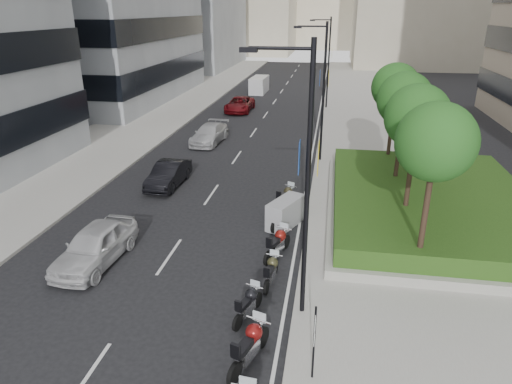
% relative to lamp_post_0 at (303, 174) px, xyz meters
% --- Properties ---
extents(ground, '(160.00, 160.00, 0.00)m').
position_rel_lamp_post_0_xyz_m(ground, '(-4.14, -1.00, -5.07)').
color(ground, black).
rests_on(ground, ground).
extents(sidewalk_right, '(10.00, 100.00, 0.15)m').
position_rel_lamp_post_0_xyz_m(sidewalk_right, '(4.86, 29.00, -4.99)').
color(sidewalk_right, '#9E9B93').
rests_on(sidewalk_right, ground).
extents(sidewalk_left, '(8.00, 100.00, 0.15)m').
position_rel_lamp_post_0_xyz_m(sidewalk_left, '(-16.14, 29.00, -4.99)').
color(sidewalk_left, '#9E9B93').
rests_on(sidewalk_left, ground).
extents(lane_edge, '(0.12, 100.00, 0.01)m').
position_rel_lamp_post_0_xyz_m(lane_edge, '(-0.44, 29.00, -5.06)').
color(lane_edge, silver).
rests_on(lane_edge, ground).
extents(lane_centre, '(0.12, 100.00, 0.01)m').
position_rel_lamp_post_0_xyz_m(lane_centre, '(-5.64, 29.00, -5.06)').
color(lane_centre, silver).
rests_on(lane_centre, ground).
extents(planter, '(10.00, 14.00, 0.40)m').
position_rel_lamp_post_0_xyz_m(planter, '(5.86, 9.00, -4.72)').
color(planter, '#A1A096').
rests_on(planter, sidewalk_right).
extents(hedge, '(9.40, 13.40, 0.80)m').
position_rel_lamp_post_0_xyz_m(hedge, '(5.86, 9.00, -4.12)').
color(hedge, '#1B3D11').
rests_on(hedge, planter).
extents(tree_0, '(2.80, 2.80, 6.30)m').
position_rel_lamp_post_0_xyz_m(tree_0, '(4.36, 3.00, 0.36)').
color(tree_0, '#332319').
rests_on(tree_0, planter).
extents(tree_1, '(2.80, 2.80, 6.30)m').
position_rel_lamp_post_0_xyz_m(tree_1, '(4.36, 7.00, 0.36)').
color(tree_1, '#332319').
rests_on(tree_1, planter).
extents(tree_2, '(2.80, 2.80, 6.30)m').
position_rel_lamp_post_0_xyz_m(tree_2, '(4.36, 11.00, 0.36)').
color(tree_2, '#332319').
rests_on(tree_2, planter).
extents(tree_3, '(2.80, 2.80, 6.30)m').
position_rel_lamp_post_0_xyz_m(tree_3, '(4.36, 15.00, 0.36)').
color(tree_3, '#332319').
rests_on(tree_3, planter).
extents(lamp_post_0, '(2.34, 0.45, 9.00)m').
position_rel_lamp_post_0_xyz_m(lamp_post_0, '(0.00, 0.00, 0.00)').
color(lamp_post_0, black).
rests_on(lamp_post_0, ground).
extents(lamp_post_1, '(2.34, 0.45, 9.00)m').
position_rel_lamp_post_0_xyz_m(lamp_post_1, '(0.00, 17.00, 0.00)').
color(lamp_post_1, black).
rests_on(lamp_post_1, ground).
extents(lamp_post_2, '(2.34, 0.45, 9.00)m').
position_rel_lamp_post_0_xyz_m(lamp_post_2, '(0.00, 35.00, 0.00)').
color(lamp_post_2, black).
rests_on(lamp_post_2, ground).
extents(parking_sign, '(0.06, 0.32, 2.50)m').
position_rel_lamp_post_0_xyz_m(parking_sign, '(0.66, -3.00, -3.61)').
color(parking_sign, black).
rests_on(parking_sign, ground).
extents(motorcycle_1, '(1.01, 2.30, 1.18)m').
position_rel_lamp_post_0_xyz_m(motorcycle_1, '(-1.18, -2.58, -4.43)').
color(motorcycle_1, black).
rests_on(motorcycle_1, ground).
extents(motorcycle_2, '(0.83, 1.91, 0.98)m').
position_rel_lamp_post_0_xyz_m(motorcycle_2, '(-1.61, -0.47, -4.54)').
color(motorcycle_2, black).
rests_on(motorcycle_2, ground).
extents(motorcycle_3, '(0.66, 1.98, 0.99)m').
position_rel_lamp_post_0_xyz_m(motorcycle_3, '(-1.14, 1.70, -4.54)').
color(motorcycle_3, black).
rests_on(motorcycle_3, ground).
extents(motorcycle_4, '(1.00, 2.14, 1.12)m').
position_rel_lamp_post_0_xyz_m(motorcycle_4, '(-1.14, 3.77, -4.47)').
color(motorcycle_4, black).
rests_on(motorcycle_4, ground).
extents(motorcycle_5, '(1.75, 2.42, 1.36)m').
position_rel_lamp_post_0_xyz_m(motorcycle_5, '(-1.12, 6.69, -4.39)').
color(motorcycle_5, black).
rests_on(motorcycle_5, ground).
extents(motorcycle_6, '(1.04, 1.99, 1.06)m').
position_rel_lamp_post_0_xyz_m(motorcycle_6, '(-1.34, 8.90, -4.50)').
color(motorcycle_6, black).
rests_on(motorcycle_6, ground).
extents(car_a, '(2.16, 4.74, 1.58)m').
position_rel_lamp_post_0_xyz_m(car_a, '(-8.40, 2.04, -4.28)').
color(car_a, silver).
rests_on(car_a, ground).
extents(car_b, '(1.62, 4.29, 1.40)m').
position_rel_lamp_post_0_xyz_m(car_b, '(-8.46, 10.94, -4.37)').
color(car_b, black).
rests_on(car_b, ground).
extents(car_c, '(2.39, 5.02, 1.41)m').
position_rel_lamp_post_0_xyz_m(car_c, '(-8.48, 20.31, -4.36)').
color(car_c, '#BAB9BC').
rests_on(car_c, ground).
extents(car_d, '(2.46, 5.25, 1.45)m').
position_rel_lamp_post_0_xyz_m(car_d, '(-8.47, 32.12, -4.34)').
color(car_d, maroon).
rests_on(car_d, ground).
extents(delivery_van, '(1.89, 4.61, 1.91)m').
position_rel_lamp_post_0_xyz_m(delivery_van, '(-8.29, 43.30, -4.17)').
color(delivery_van, silver).
rests_on(delivery_van, ground).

